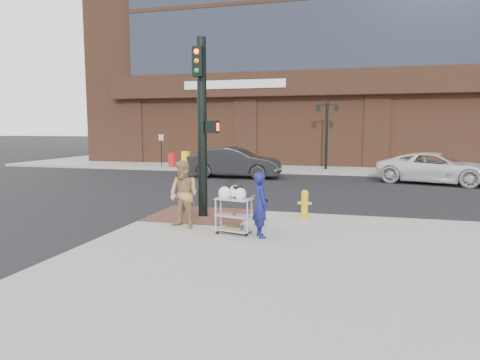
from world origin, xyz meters
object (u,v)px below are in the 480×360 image
(pedestrian_tan, at_px, (184,194))
(lamp_post, at_px, (327,129))
(utility_cart, at_px, (234,212))
(minivan_white, at_px, (436,168))
(traffic_signal_pole, at_px, (203,122))
(fire_hydrant, at_px, (305,204))
(sedan_dark, at_px, (235,162))
(woman_blue, at_px, (261,205))

(pedestrian_tan, bearing_deg, lamp_post, 100.18)
(utility_cart, bearing_deg, minivan_white, 62.39)
(pedestrian_tan, xyz_separation_m, minivan_white, (7.96, 12.31, -0.26))
(pedestrian_tan, bearing_deg, minivan_white, 75.72)
(traffic_signal_pole, bearing_deg, utility_cart, -51.00)
(fire_hydrant, bearing_deg, lamp_post, 91.39)
(sedan_dark, bearing_deg, lamp_post, -47.11)
(woman_blue, xyz_separation_m, minivan_white, (5.89, 12.73, -0.17))
(utility_cart, bearing_deg, lamp_post, 86.32)
(woman_blue, height_order, fire_hydrant, woman_blue)
(pedestrian_tan, xyz_separation_m, sedan_dark, (-2.09, 12.21, -0.19))
(traffic_signal_pole, distance_m, fire_hydrant, 3.66)
(woman_blue, distance_m, utility_cart, 0.75)
(sedan_dark, xyz_separation_m, fire_hydrant, (4.92, -10.28, -0.25))
(pedestrian_tan, distance_m, sedan_dark, 12.39)
(woman_blue, distance_m, fire_hydrant, 2.49)
(lamp_post, height_order, traffic_signal_pole, traffic_signal_pole)
(woman_blue, relative_size, sedan_dark, 0.31)
(minivan_white, bearing_deg, lamp_post, 68.04)
(traffic_signal_pole, distance_m, sedan_dark, 11.14)
(sedan_dark, height_order, minivan_white, sedan_dark)
(pedestrian_tan, bearing_deg, utility_cart, 7.67)
(traffic_signal_pole, xyz_separation_m, minivan_white, (7.97, 10.86, -2.09))
(pedestrian_tan, bearing_deg, sedan_dark, 118.32)
(lamp_post, bearing_deg, pedestrian_tan, -98.44)
(pedestrian_tan, distance_m, fire_hydrant, 3.45)
(minivan_white, bearing_deg, woman_blue, 171.72)
(minivan_white, distance_m, utility_cart, 14.19)
(utility_cart, bearing_deg, woman_blue, -12.29)
(sedan_dark, bearing_deg, traffic_signal_pole, -170.54)
(sedan_dark, bearing_deg, pedestrian_tan, -171.80)
(lamp_post, xyz_separation_m, woman_blue, (-0.40, -17.09, -1.71))
(pedestrian_tan, relative_size, minivan_white, 0.32)
(woman_blue, xyz_separation_m, sedan_dark, (-4.17, 12.63, -0.09))
(traffic_signal_pole, distance_m, utility_cart, 3.09)
(traffic_signal_pole, xyz_separation_m, woman_blue, (2.08, -1.87, -1.92))
(pedestrian_tan, xyz_separation_m, utility_cart, (1.39, -0.27, -0.34))
(woman_blue, bearing_deg, lamp_post, -28.33)
(traffic_signal_pole, relative_size, minivan_white, 0.93)
(traffic_signal_pole, xyz_separation_m, pedestrian_tan, (0.00, -1.45, -1.82))
(woman_blue, bearing_deg, fire_hydrant, -44.81)
(lamp_post, distance_m, utility_cart, 17.09)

